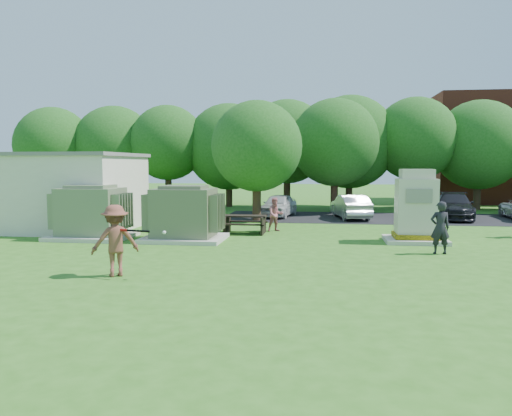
# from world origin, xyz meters

# --- Properties ---
(ground) EXTENTS (120.00, 120.00, 0.00)m
(ground) POSITION_xyz_m (0.00, 0.00, 0.00)
(ground) COLOR #2D6619
(ground) RESTS_ON ground
(service_building) EXTENTS (10.00, 5.00, 3.20)m
(service_building) POSITION_xyz_m (-11.00, 7.00, 1.60)
(service_building) COLOR beige
(service_building) RESTS_ON ground
(service_building_roof) EXTENTS (10.20, 5.20, 0.15)m
(service_building_roof) POSITION_xyz_m (-11.00, 7.00, 3.27)
(service_building_roof) COLOR slate
(service_building_roof) RESTS_ON service_building
(parking_strip) EXTENTS (20.00, 6.00, 0.01)m
(parking_strip) POSITION_xyz_m (7.00, 13.50, 0.01)
(parking_strip) COLOR #232326
(parking_strip) RESTS_ON ground
(transformer_left) EXTENTS (3.00, 2.40, 2.07)m
(transformer_left) POSITION_xyz_m (-6.50, 4.50, 0.97)
(transformer_left) COLOR beige
(transformer_left) RESTS_ON ground
(transformer_right) EXTENTS (3.00, 2.40, 2.07)m
(transformer_right) POSITION_xyz_m (-2.80, 4.50, 0.97)
(transformer_right) COLOR beige
(transformer_right) RESTS_ON ground
(generator_cabinet) EXTENTS (2.21, 1.81, 2.69)m
(generator_cabinet) POSITION_xyz_m (5.76, 5.22, 1.18)
(generator_cabinet) COLOR beige
(generator_cabinet) RESTS_ON ground
(picnic_table) EXTENTS (1.77, 1.33, 0.76)m
(picnic_table) POSITION_xyz_m (-0.83, 6.66, 0.47)
(picnic_table) COLOR black
(picnic_table) RESTS_ON ground
(batter) EXTENTS (1.37, 1.19, 1.83)m
(batter) POSITION_xyz_m (-2.86, -1.62, 0.92)
(batter) COLOR brown
(batter) RESTS_ON ground
(person_by_generator) EXTENTS (0.65, 0.46, 1.69)m
(person_by_generator) POSITION_xyz_m (6.10, 2.81, 0.84)
(person_by_generator) COLOR black
(person_by_generator) RESTS_ON ground
(person_at_picnic) EXTENTS (0.86, 0.79, 1.44)m
(person_at_picnic) POSITION_xyz_m (0.36, 7.49, 0.72)
(person_at_picnic) COLOR #C1666C
(person_at_picnic) RESTS_ON ground
(car_white) EXTENTS (2.06, 3.85, 1.25)m
(car_white) POSITION_xyz_m (-0.07, 13.57, 0.62)
(car_white) COLOR silver
(car_white) RESTS_ON ground
(car_silver_a) EXTENTS (2.10, 4.05, 1.27)m
(car_silver_a) POSITION_xyz_m (3.79, 13.01, 0.64)
(car_silver_a) COLOR #A6A6AB
(car_silver_a) RESTS_ON ground
(car_dark) EXTENTS (2.76, 4.98, 1.36)m
(car_dark) POSITION_xyz_m (9.15, 13.63, 0.68)
(car_dark) COLOR black
(car_dark) RESTS_ON ground
(batting_equipment) EXTENTS (1.27, 0.24, 0.10)m
(batting_equipment) POSITION_xyz_m (-2.20, -1.78, 1.20)
(batting_equipment) COLOR black
(batting_equipment) RESTS_ON ground
(tree_row) EXTENTS (41.30, 13.30, 7.30)m
(tree_row) POSITION_xyz_m (1.75, 18.50, 4.15)
(tree_row) COLOR #47301E
(tree_row) RESTS_ON ground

